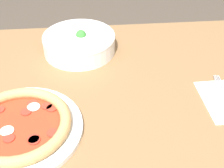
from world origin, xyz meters
TOP-DOWN VIEW (x-y plane):
  - dining_table at (0.00, 0.00)m, footprint 1.25×0.89m
  - pizza at (-0.07, -0.05)m, footprint 0.29×0.29m
  - bowl at (0.07, 0.28)m, footprint 0.22×0.22m

SIDE VIEW (x-z plane):
  - dining_table at x=0.00m, z-range 0.28..1.06m
  - pizza at x=-0.07m, z-range 0.78..0.81m
  - bowl at x=0.07m, z-range 0.77..0.85m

